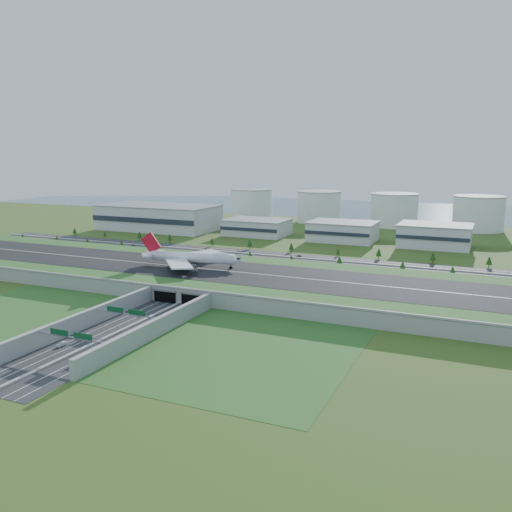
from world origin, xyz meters
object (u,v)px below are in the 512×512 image
at_px(car_1, 62,344).
at_px(car_3, 77,364).
at_px(car_4, 133,245).
at_px(car_7, 240,251).
at_px(fuel_tank_a, 252,204).
at_px(car_5, 299,256).
at_px(car_2, 164,321).
at_px(car_0, 141,314).
at_px(boeing_747, 192,257).

xyz_separation_m(car_1, car_3, (20.47, -13.88, -0.06)).
xyz_separation_m(car_4, car_7, (95.24, 13.00, 0.04)).
relative_size(fuel_tank_a, car_5, 12.50).
bearing_deg(car_1, car_2, 75.12).
distance_m(car_1, car_5, 226.10).
bearing_deg(car_3, car_0, -51.09).
distance_m(boeing_747, car_2, 90.32).
height_order(fuel_tank_a, car_2, fuel_tank_a).
relative_size(car_3, car_5, 1.36).
bearing_deg(car_4, car_1, -130.32).
height_order(car_2, car_3, car_3).
height_order(car_3, car_5, car_3).
height_order(car_4, car_7, car_7).
distance_m(car_4, car_7, 96.12).
distance_m(car_1, car_7, 227.25).
bearing_deg(car_3, boeing_747, -52.37).
bearing_deg(car_3, car_4, -33.55).
bearing_deg(car_3, car_2, -65.94).
bearing_deg(car_0, car_7, 90.58).
bearing_deg(car_0, car_2, -23.02).
relative_size(fuel_tank_a, car_1, 9.71).
xyz_separation_m(car_4, car_5, (146.02, 11.87, -0.15)).
bearing_deg(fuel_tank_a, car_3, -73.86).
xyz_separation_m(boeing_747, car_4, (-108.27, 85.07, -13.13)).
relative_size(boeing_747, car_4, 14.51).
height_order(car_0, car_7, car_7).
relative_size(boeing_747, car_0, 17.23).
bearing_deg(car_7, fuel_tank_a, -136.13).
distance_m(car_1, car_2, 49.54).
xyz_separation_m(car_0, car_1, (-4.34, -49.04, 0.17)).
bearing_deg(car_3, car_5, -66.62).
relative_size(fuel_tank_a, boeing_747, 0.73).
relative_size(car_0, car_5, 1.00).
bearing_deg(car_5, boeing_747, -18.93).
bearing_deg(car_3, fuel_tank_a, -49.33).
bearing_deg(boeing_747, car_7, 89.56).
xyz_separation_m(boeing_747, car_7, (-13.03, 98.07, -13.09)).
bearing_deg(car_2, car_7, -59.09).
xyz_separation_m(car_2, car_3, (-0.48, -58.78, 0.10)).
xyz_separation_m(car_2, car_7, (-46.48, 180.92, 0.17)).
distance_m(car_5, car_7, 50.79).
bearing_deg(car_7, boeing_747, 29.57).
height_order(car_2, car_5, car_2).
bearing_deg(car_3, car_1, -9.61).
distance_m(fuel_tank_a, car_3, 467.03).
distance_m(boeing_747, car_1, 129.02).
bearing_deg(car_3, car_7, -54.61).
bearing_deg(car_1, boeing_747, 105.73).
bearing_deg(car_2, car_4, -33.33).
xyz_separation_m(car_0, car_5, (20.91, 175.65, -0.02)).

